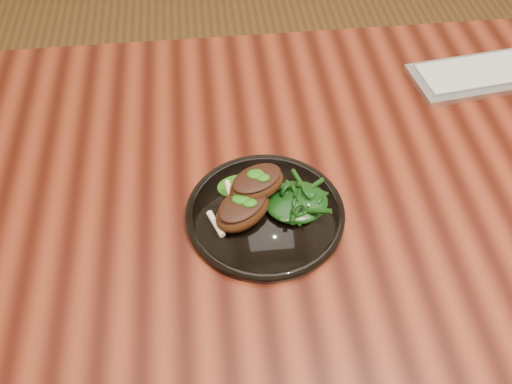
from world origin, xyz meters
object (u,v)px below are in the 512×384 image
(plate, at_px, (265,213))
(keyboard, at_px, (511,70))
(greens_heap, at_px, (296,199))
(desk, at_px, (436,192))
(lamb_chop_front, at_px, (243,208))

(plate, bearing_deg, keyboard, 30.35)
(greens_heap, relative_size, keyboard, 0.24)
(greens_heap, bearing_deg, plate, -174.81)
(keyboard, bearing_deg, desk, -132.51)
(plate, height_order, keyboard, keyboard)
(desk, relative_size, keyboard, 3.95)
(lamb_chop_front, relative_size, greens_heap, 1.17)
(greens_heap, height_order, keyboard, greens_heap)
(desk, xyz_separation_m, plate, (-0.32, -0.09, 0.09))
(plate, relative_size, keyboard, 0.60)
(greens_heap, bearing_deg, lamb_chop_front, -170.93)
(greens_heap, bearing_deg, keyboard, 32.44)
(plate, height_order, greens_heap, greens_heap)
(lamb_chop_front, bearing_deg, keyboard, 29.43)
(desk, bearing_deg, plate, -164.70)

